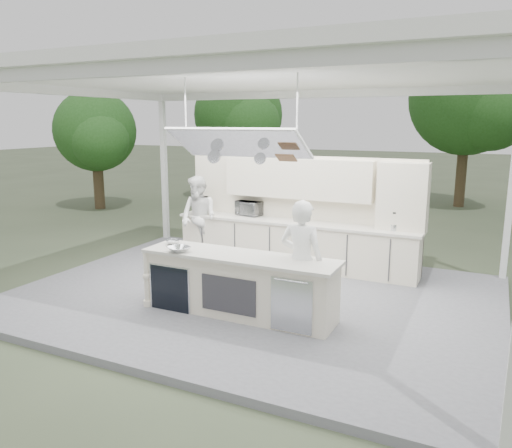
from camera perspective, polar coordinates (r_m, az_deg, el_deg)
The scene contains 12 objects.
ground at distance 8.77m, azimuth -0.29°, elevation -8.74°, with size 90.00×90.00×0.00m, color #465037.
stage_deck at distance 8.75m, azimuth -0.29°, elevation -8.37°, with size 8.00×6.00×0.12m, color slate.
tent at distance 8.23m, azimuth -0.34°, elevation 16.20°, with size 8.20×6.20×3.86m.
demo_island at distance 7.73m, azimuth -2.07°, elevation -6.92°, with size 3.10×0.79×0.95m.
back_counter at distance 10.27m, azimuth 4.35°, elevation -2.23°, with size 5.08×0.72×0.95m.
back_wall_unit at distance 10.13m, azimuth 7.22°, elevation 3.15°, with size 5.05×0.48×2.25m.
tree_cluster at distance 17.57m, azimuth 13.60°, elevation 12.12°, with size 19.55×9.40×5.85m.
head_chef at distance 7.42m, azimuth 5.21°, elevation -4.22°, with size 0.67×0.44×1.83m, color white.
sous_chef at distance 10.78m, azimuth -6.55°, elevation 0.69°, with size 0.88×0.68×1.80m, color white.
toaster_oven at distance 10.73m, azimuth -0.73°, elevation 1.83°, with size 0.56×0.38×0.31m, color #BBBDC2.
bowl_large at distance 7.84m, azimuth -8.82°, elevation -2.86°, with size 0.33×0.33×0.08m, color silver.
bowl_small at distance 8.35m, azimuth -9.47°, elevation -2.04°, with size 0.22×0.22×0.07m, color #B7BABE.
Camera 1 is at (3.60, -7.39, 3.07)m, focal length 35.00 mm.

